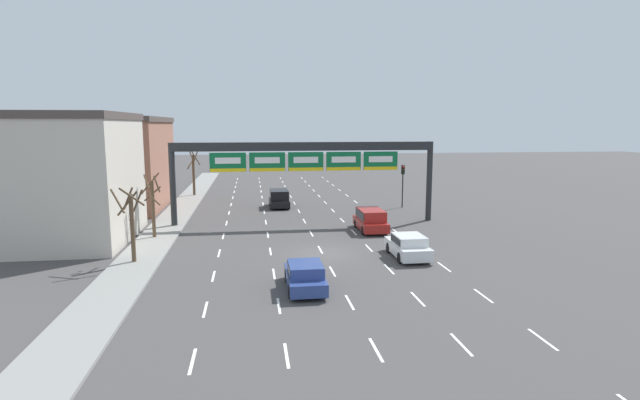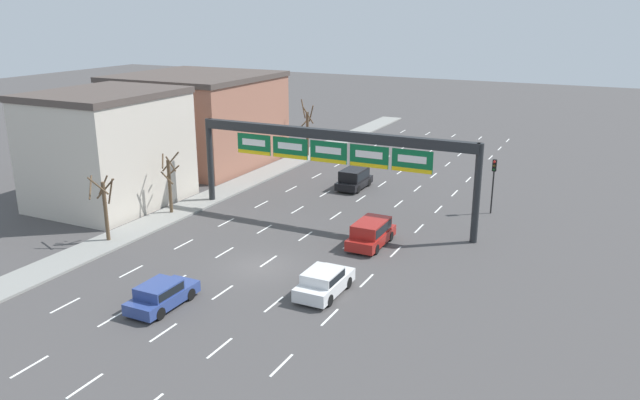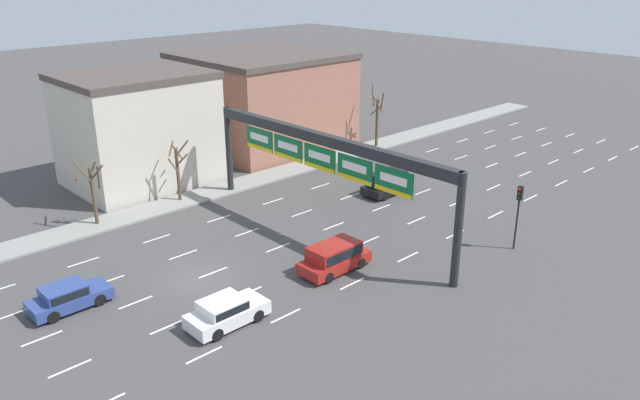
# 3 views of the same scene
# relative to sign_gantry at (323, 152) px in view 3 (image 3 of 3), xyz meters

# --- Properties ---
(ground_plane) EXTENTS (220.00, 220.00, 0.00)m
(ground_plane) POSITION_rel_sign_gantry_xyz_m (0.00, -9.96, -5.59)
(ground_plane) COLOR #474444
(sidewalk_left) EXTENTS (2.80, 110.00, 0.15)m
(sidewalk_left) POSITION_rel_sign_gantry_xyz_m (-11.30, -9.96, -5.51)
(sidewalk_left) COLOR gray
(sidewalk_left) RESTS_ON ground_plane
(lane_dashes) EXTENTS (13.32, 67.00, 0.01)m
(lane_dashes) POSITION_rel_sign_gantry_xyz_m (0.00, 3.54, -5.58)
(lane_dashes) COLOR white
(lane_dashes) RESTS_ON ground_plane
(sign_gantry) EXTENTS (21.88, 0.70, 6.80)m
(sign_gantry) POSITION_rel_sign_gantry_xyz_m (0.00, 0.00, 0.00)
(sign_gantry) COLOR #232628
(sign_gantry) RESTS_ON ground_plane
(building_near) EXTENTS (9.13, 11.02, 9.06)m
(building_near) POSITION_rel_sign_gantry_xyz_m (-17.58, -3.92, -1.05)
(building_near) COLOR beige
(building_near) RESTS_ON ground_plane
(building_far) EXTENTS (13.70, 13.92, 8.97)m
(building_far) POSITION_rel_sign_gantry_xyz_m (-19.81, 10.70, -1.10)
(building_far) COLOR #9E6651
(building_far) RESTS_ON ground_plane
(suv_black) EXTENTS (1.97, 4.14, 1.76)m
(suv_black) POSITION_rel_sign_gantry_xyz_m (-1.74, 8.64, -4.61)
(suv_black) COLOR black
(suv_black) RESTS_ON ground_plane
(car_white) EXTENTS (1.94, 4.18, 1.46)m
(car_white) POSITION_rel_sign_gantry_xyz_m (5.15, -11.67, -4.81)
(car_white) COLOR silver
(car_white) RESTS_ON ground_plane
(suv_red) EXTENTS (1.96, 4.49, 1.71)m
(suv_red) POSITION_rel_sign_gantry_xyz_m (4.71, -3.56, -4.64)
(suv_red) COLOR maroon
(suv_red) RESTS_ON ground_plane
(car_blue) EXTENTS (1.85, 4.16, 1.39)m
(car_blue) POSITION_rel_sign_gantry_xyz_m (-1.86, -16.82, -4.84)
(car_blue) COLOR navy
(car_blue) RESTS_ON ground_plane
(traffic_light_near_gantry) EXTENTS (0.30, 0.35, 4.25)m
(traffic_light_near_gantry) POSITION_rel_sign_gantry_xyz_m (10.48, 6.87, -2.54)
(traffic_light_near_gantry) COLOR black
(traffic_light_near_gantry) RESTS_ON ground_plane
(tree_bare_closest) EXTENTS (1.53, 1.55, 4.62)m
(tree_bare_closest) POSITION_rel_sign_gantry_xyz_m (-11.52, -4.09, -2.98)
(tree_bare_closest) COLOR brown
(tree_bare_closest) RESTS_ON sidewalk_left
(tree_bare_second) EXTENTS (1.57, 1.56, 5.95)m
(tree_bare_second) POSITION_rel_sign_gantry_xyz_m (-11.05, 17.80, -2.61)
(tree_bare_second) COLOR brown
(tree_bare_second) RESTS_ON sidewalk_left
(tree_bare_third) EXTENTS (2.07, 2.08, 4.56)m
(tree_bare_third) POSITION_rel_sign_gantry_xyz_m (-11.50, -10.79, -2.92)
(tree_bare_third) COLOR brown
(tree_bare_third) RESTS_ON sidewalk_left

